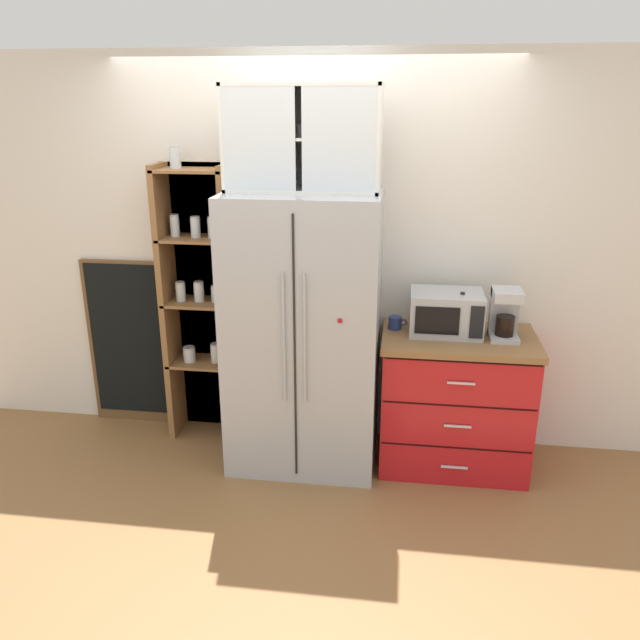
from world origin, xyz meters
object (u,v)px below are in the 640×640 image
at_px(mug_charcoal, 461,329).
at_px(chalkboard_menu, 130,343).
at_px(microwave, 446,313).
at_px(bottle_cobalt, 461,316).
at_px(coffee_maker, 505,313).
at_px(refrigerator, 304,332).
at_px(mug_navy, 395,323).

height_order(mug_charcoal, chalkboard_menu, chalkboard_menu).
relative_size(microwave, chalkboard_menu, 0.36).
bearing_deg(microwave, chalkboard_menu, 174.27).
bearing_deg(bottle_cobalt, mug_charcoal, -85.44).
relative_size(microwave, bottle_cobalt, 1.61).
bearing_deg(microwave, bottle_cobalt, -19.31).
bearing_deg(coffee_maker, refrigerator, -177.39).
bearing_deg(mug_charcoal, mug_navy, 169.14).
height_order(coffee_maker, mug_navy, coffee_maker).
xyz_separation_m(coffee_maker, bottle_cobalt, (-0.26, 0.01, -0.04)).
height_order(refrigerator, coffee_maker, refrigerator).
relative_size(bottle_cobalt, chalkboard_menu, 0.23).
xyz_separation_m(refrigerator, mug_navy, (0.56, 0.12, 0.05)).
height_order(refrigerator, chalkboard_menu, refrigerator).
bearing_deg(chalkboard_menu, microwave, -5.73).
xyz_separation_m(microwave, bottle_cobalt, (0.09, -0.03, -0.01)).
bearing_deg(coffee_maker, microwave, 173.06).
distance_m(refrigerator, mug_navy, 0.58).
bearing_deg(chalkboard_menu, mug_navy, -5.97).
bearing_deg(coffee_maker, chalkboard_menu, 174.10).
distance_m(mug_navy, chalkboard_menu, 1.91).
distance_m(coffee_maker, bottle_cobalt, 0.26).
distance_m(coffee_maker, chalkboard_menu, 2.58).
height_order(refrigerator, bottle_cobalt, refrigerator).
height_order(mug_charcoal, bottle_cobalt, bottle_cobalt).
bearing_deg(mug_charcoal, refrigerator, -177.36).
bearing_deg(microwave, mug_charcoal, -30.69).
height_order(coffee_maker, mug_charcoal, coffee_maker).
relative_size(mug_charcoal, chalkboard_menu, 0.09).
xyz_separation_m(refrigerator, bottle_cobalt, (0.96, 0.07, 0.13)).
xyz_separation_m(mug_charcoal, mug_navy, (-0.40, 0.08, -0.01)).
xyz_separation_m(refrigerator, chalkboard_menu, (-1.32, 0.32, -0.26)).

